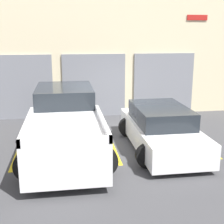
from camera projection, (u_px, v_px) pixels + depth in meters
The scene contains 7 objects.
ground_plane at pixel (109, 137), 10.75m from camera, with size 28.00×28.00×0.00m, color #3D3D3F.
shophouse_building at pixel (97, 51), 13.22m from camera, with size 15.37×0.68×5.60m.
pickup_truck at pixel (65, 124), 9.34m from camera, with size 2.55×5.31×1.78m.
sedan_white at pixel (161, 129), 9.60m from camera, with size 2.18×4.24×1.32m.
parking_stripe_far_left at pixel (16, 156), 9.10m from camera, with size 0.12×2.20×0.01m, color gold.
parking_stripe_left at pixel (114, 151), 9.52m from camera, with size 0.12×2.20×0.01m, color gold.
parking_stripe_centre at pixel (204, 146), 9.94m from camera, with size 0.12×2.20×0.01m, color gold.
Camera 1 is at (-1.41, -10.10, 3.50)m, focal length 50.00 mm.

